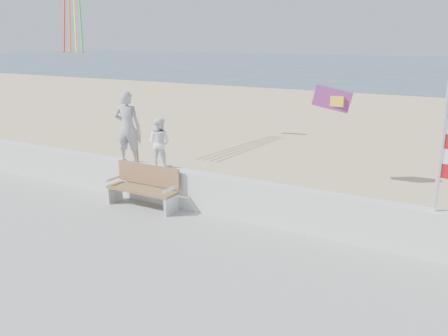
{
  "coord_description": "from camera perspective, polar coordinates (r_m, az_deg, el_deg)",
  "views": [
    {
      "loc": [
        5.12,
        -6.85,
        4.1
      ],
      "look_at": [
        0.2,
        1.8,
        1.35
      ],
      "focal_mm": 38.0,
      "sensor_mm": 36.0,
      "label": 1
    }
  ],
  "objects": [
    {
      "name": "bench",
      "position": [
        11.43,
        -9.59,
        -2.14
      ],
      "size": [
        1.8,
        0.57,
        1.0
      ],
      "color": "brown",
      "rests_on": "boardwalk"
    },
    {
      "name": "adult",
      "position": [
        11.97,
        -11.54,
        4.86
      ],
      "size": [
        0.75,
        0.62,
        1.77
      ],
      "primitive_type": "imported",
      "rotation": [
        0.0,
        0.0,
        3.5
      ],
      "color": "#9E9EA3",
      "rests_on": "seawall"
    },
    {
      "name": "sand",
      "position": [
        17.14,
        11.39,
        1.44
      ],
      "size": [
        90.0,
        40.0,
        0.08
      ],
      "primitive_type": "cube",
      "color": "tan",
      "rests_on": "ground"
    },
    {
      "name": "sign",
      "position": [
        14.18,
        -10.44,
        2.33
      ],
      "size": [
        0.32,
        0.07,
        1.46
      ],
      "color": "brown",
      "rests_on": "sand"
    },
    {
      "name": "parafoil_kite",
      "position": [
        13.27,
        13.01,
        8.09
      ],
      "size": [
        1.11,
        0.49,
        0.74
      ],
      "color": "red",
      "rests_on": "ground"
    },
    {
      "name": "child",
      "position": [
        11.43,
        -7.8,
        3.07
      ],
      "size": [
        0.65,
        0.55,
        1.19
      ],
      "primitive_type": "imported",
      "rotation": [
        0.0,
        0.0,
        3.31
      ],
      "color": "white",
      "rests_on": "seawall"
    },
    {
      "name": "seawall",
      "position": [
        10.8,
        -0.4,
        -3.3
      ],
      "size": [
        30.0,
        0.35,
        0.9
      ],
      "primitive_type": "cube",
      "color": "silver",
      "rests_on": "boardwalk"
    },
    {
      "name": "ground",
      "position": [
        9.48,
        -6.54,
        -10.28
      ],
      "size": [
        220.0,
        220.0,
        0.0
      ],
      "primitive_type": "plane",
      "color": "#2C4759",
      "rests_on": "ground"
    }
  ]
}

